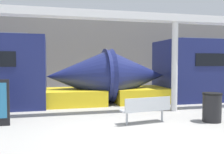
% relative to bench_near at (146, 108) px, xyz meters
% --- Properties ---
extents(ground_plane, '(60.00, 60.00, 0.00)m').
position_rel_bench_near_xyz_m(ground_plane, '(-0.94, -1.16, -0.51)').
color(ground_plane, '#9E9B96').
extents(station_wall, '(56.00, 0.20, 5.00)m').
position_rel_bench_near_xyz_m(station_wall, '(-0.94, 9.86, 1.99)').
color(station_wall, gray).
rests_on(station_wall, ground_plane).
extents(bench_near, '(1.68, 0.68, 0.86)m').
position_rel_bench_near_xyz_m(bench_near, '(0.00, 0.00, 0.00)').
color(bench_near, '#ADB2B7').
rests_on(bench_near, ground_plane).
extents(trash_bin, '(0.63, 0.63, 0.96)m').
position_rel_bench_near_xyz_m(trash_bin, '(2.19, -0.29, -0.03)').
color(trash_bin, black).
rests_on(trash_bin, ground_plane).
extents(support_column_near, '(0.25, 0.25, 3.57)m').
position_rel_bench_near_xyz_m(support_column_near, '(1.90, 1.74, 1.27)').
color(support_column_near, silver).
rests_on(support_column_near, ground_plane).
extents(canopy_beam, '(28.00, 0.60, 0.28)m').
position_rel_bench_near_xyz_m(canopy_beam, '(1.90, 1.74, 3.20)').
color(canopy_beam, silver).
rests_on(canopy_beam, support_column_near).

